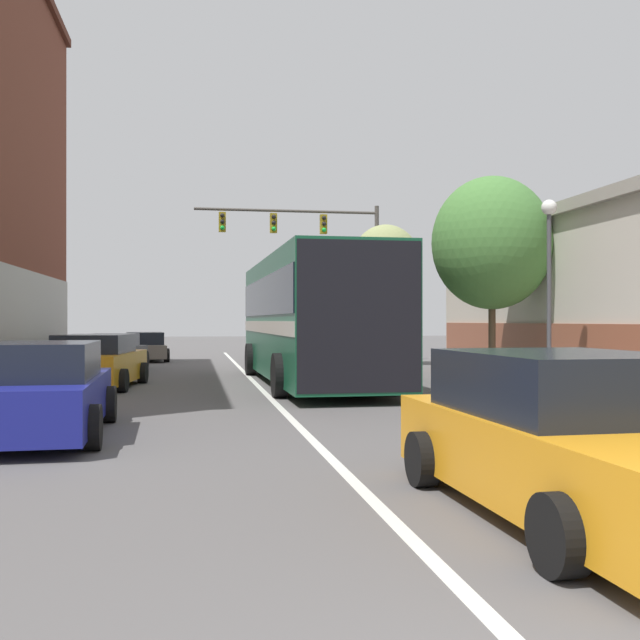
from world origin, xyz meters
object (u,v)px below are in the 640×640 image
Objects in this scene: hatchback_foreground at (574,439)px; parked_car_left_near at (41,392)px; street_tree_far at (386,264)px; parked_car_left_mid at (145,347)px; parked_car_left_far at (112,353)px; traffic_signal_gantry at (318,245)px; bus at (311,314)px; street_tree_near at (492,243)px; street_lamp at (549,276)px; parked_car_left_distant at (97,362)px.

hatchback_foreground is 1.00× the size of parked_car_left_near.
street_tree_far is (4.01, 21.84, 3.25)m from hatchback_foreground.
parked_car_left_far is (-0.70, -6.23, 0.04)m from parked_car_left_mid.
bus is at bearing -100.49° from traffic_signal_gantry.
street_tree_near is at bearing -76.89° from traffic_signal_gantry.
bus is 2.10× the size of street_tree_far.
bus is 13.61m from parked_car_left_mid.
hatchback_foreground is at bearing -94.17° from traffic_signal_gantry.
parked_car_left_mid is 17.26m from street_tree_near.
street_lamp reaches higher than hatchback_foreground.
parked_car_left_distant is at bearing 174.47° from street_tree_near.
parked_car_left_near reaches higher than parked_car_left_distant.
traffic_signal_gantry reaches higher than bus.
parked_car_left_far is 0.94× the size of parked_car_left_distant.
street_lamp reaches higher than parked_car_left_far.
parked_car_left_near is 0.84× the size of street_tree_far.
street_lamp reaches higher than parked_car_left_mid.
parked_car_left_mid is 19.83m from street_lamp.
street_tree_near is 1.02× the size of street_tree_far.
street_lamp reaches higher than parked_car_left_distant.
hatchback_foreground is at bearing -156.17° from parked_car_left_far.
street_tree_near is (10.27, -0.99, 3.13)m from parked_car_left_distant.
parked_car_left_distant is (-5.60, -0.29, -1.25)m from bus.
bus is at bearing 164.56° from street_tree_near.
hatchback_foreground is at bearing -136.03° from parked_car_left_near.
parked_car_left_distant is at bearing -0.26° from parked_car_left_near.
traffic_signal_gantry is 1.41× the size of street_tree_far.
bus reaches higher than parked_car_left_distant.
street_tree_near is at bearing -106.26° from bus.
bus reaches higher than parked_car_left_far.
parked_car_left_near reaches higher than parked_car_left_far.
hatchback_foreground reaches higher than parked_car_left_mid.
street_tree_far is at bearing 92.10° from street_lamp.
parked_car_left_mid is at bearing 10.01° from hatchback_foreground.
parked_car_left_near is 10.95m from street_lamp.
street_lamp is at bearing -135.56° from bus.
street_lamp is (2.69, -15.03, -2.15)m from traffic_signal_gantry.
parked_car_left_near is 19.28m from street_tree_far.
parked_car_left_near is 1.15× the size of parked_car_left_mid.
street_tree_near reaches higher than parked_car_left_mid.
traffic_signal_gantry is 15.42m from street_lamp.
street_tree_near is at bearing 89.37° from street_lamp.
parked_car_left_far is at bearing 0.24° from parked_car_left_near.
bus is at bearing 135.26° from street_lamp.
parked_car_left_far is at bearing -170.81° from street_tree_far.
street_tree_near is (2.73, -11.73, -1.08)m from traffic_signal_gantry.
parked_car_left_far is 6.58m from parked_car_left_distant.
parked_car_left_distant is at bearing 21.46° from hatchback_foreground.
parked_car_left_mid is at bearing 0.71° from parked_car_left_far.
parked_car_left_distant is 10.78m from street_tree_near.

